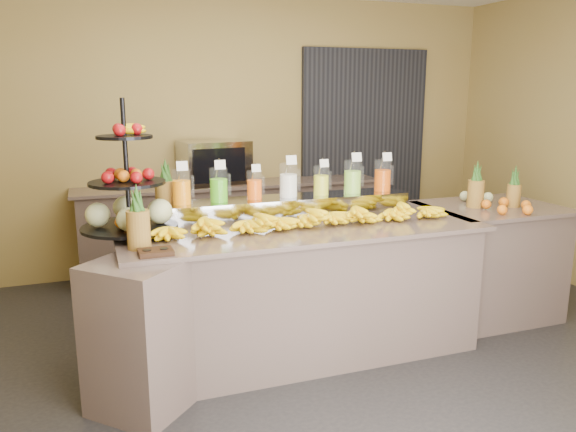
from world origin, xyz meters
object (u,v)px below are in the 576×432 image
fruit_stand (135,200)px  right_fruit_pile (500,201)px  banana_heap (306,216)px  oven_warmer (214,163)px  pitcher_tray (288,207)px  condiment_caddy (156,252)px

fruit_stand → right_fruit_pile: bearing=15.4°
banana_heap → fruit_stand: fruit_stand is taller
banana_heap → oven_warmer: bearing=95.6°
fruit_stand → right_fruit_pile: size_ratio=2.11×
right_fruit_pile → pitcher_tray: bearing=169.5°
pitcher_tray → oven_warmer: (-0.18, 1.67, 0.14)m
banana_heap → condiment_caddy: (-1.06, -0.35, -0.06)m
condiment_caddy → right_fruit_pile: bearing=7.6°
pitcher_tray → condiment_caddy: 1.25m
right_fruit_pile → condiment_caddy: bearing=-172.4°
fruit_stand → condiment_caddy: bearing=-65.0°
pitcher_tray → right_fruit_pile: (1.66, -0.31, -0.01)m
condiment_caddy → oven_warmer: (0.86, 2.34, 0.20)m
pitcher_tray → banana_heap: 0.32m
pitcher_tray → oven_warmer: oven_warmer is taller
right_fruit_pile → oven_warmer: size_ratio=0.63×
fruit_stand → condiment_caddy: 0.58m
pitcher_tray → condiment_caddy: bearing=-147.4°
fruit_stand → oven_warmer: size_ratio=1.34×
fruit_stand → right_fruit_pile: 2.78m
banana_heap → pitcher_tray: bearing=92.4°
pitcher_tray → right_fruit_pile: bearing=-10.5°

